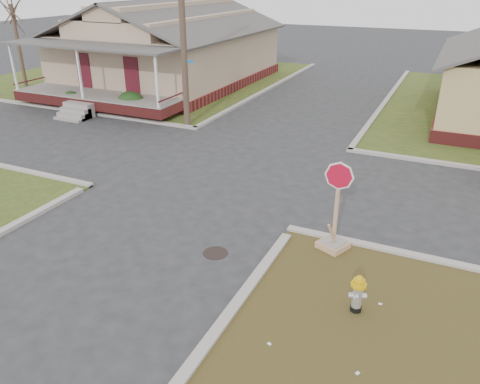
% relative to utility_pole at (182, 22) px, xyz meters
% --- Properties ---
extents(ground, '(120.00, 120.00, 0.00)m').
position_rel_utility_pole_xyz_m(ground, '(4.20, -8.90, -4.66)').
color(ground, '#2A2A2C').
rests_on(ground, ground).
extents(verge_far_left, '(19.00, 19.00, 0.05)m').
position_rel_utility_pole_xyz_m(verge_far_left, '(-8.80, 9.10, -4.64)').
color(verge_far_left, '#344819').
rests_on(verge_far_left, ground).
extents(curbs, '(80.00, 40.00, 0.12)m').
position_rel_utility_pole_xyz_m(curbs, '(4.20, -3.90, -4.66)').
color(curbs, '#A79F97').
rests_on(curbs, ground).
extents(manhole, '(0.64, 0.64, 0.01)m').
position_rel_utility_pole_xyz_m(manhole, '(6.40, -9.40, -4.66)').
color(manhole, black).
rests_on(manhole, ground).
extents(corner_house, '(10.10, 15.50, 5.30)m').
position_rel_utility_pole_xyz_m(corner_house, '(-5.80, 7.78, -2.38)').
color(corner_house, maroon).
rests_on(corner_house, ground).
extents(utility_pole, '(1.80, 0.28, 9.00)m').
position_rel_utility_pole_xyz_m(utility_pole, '(0.00, 0.00, 0.00)').
color(utility_pole, '#453428').
rests_on(utility_pole, ground).
extents(tree_far_left, '(0.22, 0.22, 4.90)m').
position_rel_utility_pole_xyz_m(tree_far_left, '(-13.80, 3.10, -2.16)').
color(tree_far_left, '#453428').
rests_on(tree_far_left, verge_far_left).
extents(fire_hydrant, '(0.33, 0.33, 0.87)m').
position_rel_utility_pole_xyz_m(fire_hydrant, '(10.16, -10.22, -4.13)').
color(fire_hydrant, black).
rests_on(fire_hydrant, ground).
extents(stop_sign, '(0.68, 0.66, 2.40)m').
position_rel_utility_pole_xyz_m(stop_sign, '(9.08, -7.95, -4.10)').
color(stop_sign, tan).
rests_on(stop_sign, ground).
extents(hedge_left, '(1.25, 1.02, 0.95)m').
position_rel_utility_pole_xyz_m(hedge_left, '(-7.18, 0.16, -4.14)').
color(hedge_left, '#1B3D16').
rests_on(hedge_left, verge_far_left).
extents(hedge_right, '(1.47, 1.20, 1.12)m').
position_rel_utility_pole_xyz_m(hedge_right, '(-3.62, 0.57, -4.05)').
color(hedge_right, '#1B3D16').
rests_on(hedge_right, verge_far_left).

